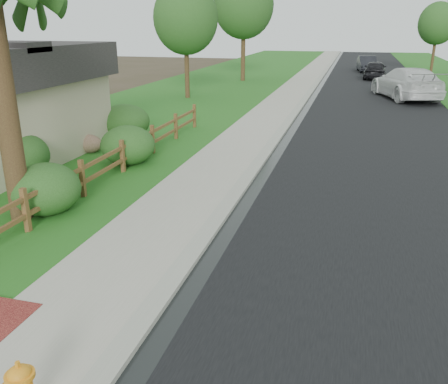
% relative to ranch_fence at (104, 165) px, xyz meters
% --- Properties ---
extents(ground, '(120.00, 120.00, 0.00)m').
position_rel_ranch_fence_xyz_m(ground, '(3.60, -6.40, -0.62)').
color(ground, '#39321F').
extents(road, '(8.00, 90.00, 0.02)m').
position_rel_ranch_fence_xyz_m(road, '(8.20, 28.60, -0.61)').
color(road, black).
rests_on(road, ground).
extents(curb, '(0.40, 90.00, 0.12)m').
position_rel_ranch_fence_xyz_m(curb, '(4.00, 28.60, -0.56)').
color(curb, gray).
rests_on(curb, ground).
extents(wet_gutter, '(0.50, 90.00, 0.00)m').
position_rel_ranch_fence_xyz_m(wet_gutter, '(4.35, 28.60, -0.60)').
color(wet_gutter, black).
rests_on(wet_gutter, road).
extents(sidewalk, '(2.20, 90.00, 0.10)m').
position_rel_ranch_fence_xyz_m(sidewalk, '(2.70, 28.60, -0.57)').
color(sidewalk, '#9A9786').
rests_on(sidewalk, ground).
extents(grass_strip, '(1.60, 90.00, 0.06)m').
position_rel_ranch_fence_xyz_m(grass_strip, '(0.80, 28.60, -0.59)').
color(grass_strip, '#245A19').
rests_on(grass_strip, ground).
extents(lawn_near, '(9.00, 90.00, 0.04)m').
position_rel_ranch_fence_xyz_m(lawn_near, '(-4.40, 28.60, -0.60)').
color(lawn_near, '#245A19').
rests_on(lawn_near, ground).
extents(ranch_fence, '(0.12, 16.92, 1.10)m').
position_rel_ranch_fence_xyz_m(ranch_fence, '(0.00, 0.00, 0.00)').
color(ranch_fence, '#50311A').
rests_on(ranch_fence, ground).
extents(white_suv, '(4.55, 7.20, 1.94)m').
position_rel_ranch_fence_xyz_m(white_suv, '(10.11, 20.51, 0.37)').
color(white_suv, silver).
rests_on(white_suv, road).
extents(dark_car_mid, '(2.02, 4.61, 1.55)m').
position_rel_ranch_fence_xyz_m(dark_car_mid, '(8.53, 31.96, 0.18)').
color(dark_car_mid, black).
rests_on(dark_car_mid, road).
extents(dark_car_far, '(2.05, 4.70, 1.50)m').
position_rel_ranch_fence_xyz_m(dark_car_far, '(7.94, 38.39, 0.15)').
color(dark_car_far, black).
rests_on(dark_car_far, road).
extents(boulder, '(1.21, 1.04, 0.69)m').
position_rel_ranch_fence_xyz_m(boulder, '(-2.40, 3.21, -0.27)').
color(boulder, brown).
rests_on(boulder, ground).
extents(shrub_a, '(2.21, 2.21, 1.30)m').
position_rel_ranch_fence_xyz_m(shrub_a, '(-0.30, -2.41, 0.03)').
color(shrub_a, '#1F4418').
rests_on(shrub_a, ground).
extents(shrub_b, '(2.61, 2.61, 1.48)m').
position_rel_ranch_fence_xyz_m(shrub_b, '(-2.90, -0.25, 0.12)').
color(shrub_b, '#1F4418').
rests_on(shrub_b, ground).
extents(shrub_c, '(2.02, 2.02, 1.33)m').
position_rel_ranch_fence_xyz_m(shrub_c, '(-0.30, 2.21, 0.05)').
color(shrub_c, '#1F4418').
rests_on(shrub_c, ground).
extents(shrub_d, '(2.70, 2.70, 1.43)m').
position_rel_ranch_fence_xyz_m(shrub_d, '(-2.15, 5.68, 0.10)').
color(shrub_d, '#1F4418').
rests_on(shrub_d, ground).
extents(tree_near_left, '(3.98, 3.98, 7.04)m').
position_rel_ranch_fence_xyz_m(tree_near_left, '(-3.40, 17.11, 4.23)').
color(tree_near_left, '#351F15').
rests_on(tree_near_left, ground).
extents(tree_mid_left, '(4.81, 4.81, 8.60)m').
position_rel_ranch_fence_xyz_m(tree_mid_left, '(-2.15, 27.47, 5.32)').
color(tree_mid_left, '#351F15').
rests_on(tree_mid_left, ground).
extents(tree_far_right, '(3.52, 3.52, 6.49)m').
position_rel_ranch_fence_xyz_m(tree_far_right, '(13.91, 38.36, 3.92)').
color(tree_far_right, '#351F15').
rests_on(tree_far_right, ground).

